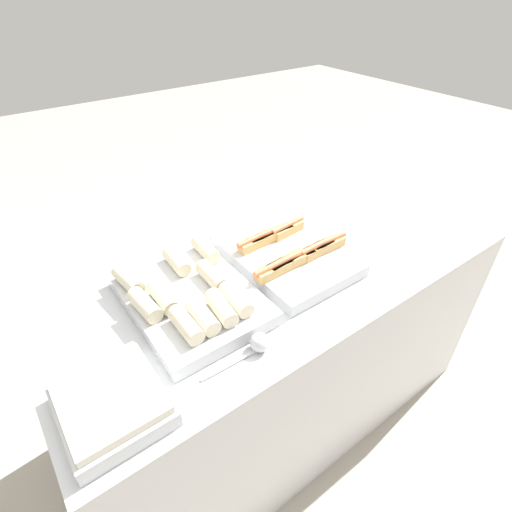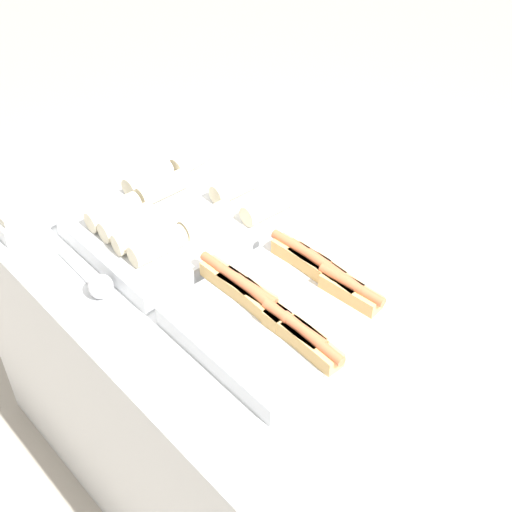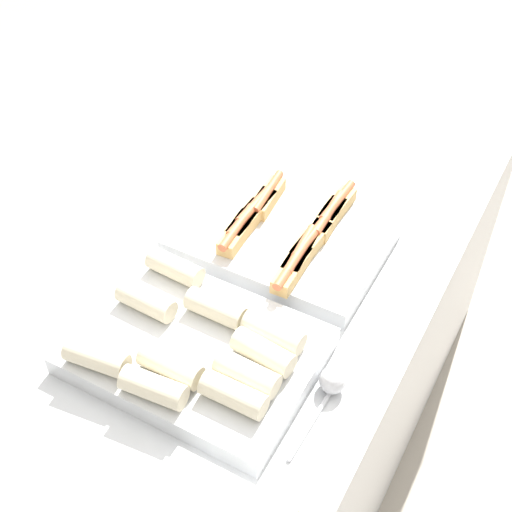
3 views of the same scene
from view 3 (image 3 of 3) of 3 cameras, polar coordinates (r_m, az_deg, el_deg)
The scene contains 5 objects.
ground_plane at distance 2.47m, azimuth 1.23°, elevation -14.39°, with size 12.00×12.00×0.00m, color #ADA393.
counter at distance 2.11m, azimuth 1.41°, elevation -8.25°, with size 1.76×0.82×0.87m.
tray_hotdogs at distance 1.78m, azimuth 2.20°, elevation 1.66°, with size 0.42×0.50×0.10m.
tray_wraps at distance 1.53m, azimuth -4.81°, elevation -7.38°, with size 0.37×0.51×0.10m.
serving_spoon_near at distance 1.50m, azimuth 6.00°, elevation -10.17°, with size 0.22×0.06×0.06m.
Camera 3 is at (-1.15, -0.57, 2.11)m, focal length 50.00 mm.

